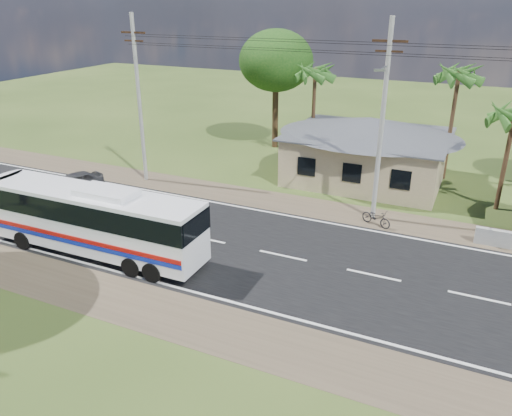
{
  "coord_description": "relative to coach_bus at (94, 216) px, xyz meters",
  "views": [
    {
      "loc": [
        7.94,
        -20.39,
        11.82
      ],
      "look_at": [
        -1.93,
        1.0,
        1.86
      ],
      "focal_mm": 35.0,
      "sensor_mm": 36.0,
      "label": 1
    }
  ],
  "objects": [
    {
      "name": "motorcycle",
      "position": [
        11.84,
        9.17,
        -1.56
      ],
      "size": [
        1.96,
        1.34,
        0.98
      ],
      "primitive_type": "imported",
      "rotation": [
        0.0,
        0.0,
        1.16
      ],
      "color": "black",
      "rests_on": "ground"
    },
    {
      "name": "coach_bus",
      "position": [
        0.0,
        0.0,
        0.0
      ],
      "size": [
        11.58,
        2.65,
        3.59
      ],
      "rotation": [
        0.0,
        0.0,
        0.01
      ],
      "color": "white",
      "rests_on": "ground"
    },
    {
      "name": "tree_behind_house",
      "position": [
        0.45,
        21.63,
        5.07
      ],
      "size": [
        6.0,
        6.0,
        9.61
      ],
      "color": "#47301E",
      "rests_on": "ground"
    },
    {
      "name": "house",
      "position": [
        9.45,
        16.62,
        0.59
      ],
      "size": [
        12.4,
        10.0,
        5.0
      ],
      "color": "tan",
      "rests_on": "ground"
    },
    {
      "name": "utility_poles",
      "position": [
        11.12,
        10.11,
        3.72
      ],
      "size": [
        32.8,
        2.22,
        11.0
      ],
      "color": "#9E9E99",
      "rests_on": "ground"
    },
    {
      "name": "palm_far",
      "position": [
        4.45,
        19.63,
        4.63
      ],
      "size": [
        2.8,
        2.8,
        7.7
      ],
      "color": "#47301E",
      "rests_on": "ground"
    },
    {
      "name": "ground",
      "position": [
        8.45,
        3.63,
        -2.05
      ],
      "size": [
        120.0,
        120.0,
        0.0
      ],
      "primitive_type": "plane",
      "color": "#2E4318",
      "rests_on": "ground"
    },
    {
      "name": "palm_mid",
      "position": [
        14.45,
        19.13,
        5.11
      ],
      "size": [
        2.8,
        2.8,
        8.2
      ],
      "color": "#47301E",
      "rests_on": "ground"
    },
    {
      "name": "road",
      "position": [
        8.45,
        3.63,
        -2.04
      ],
      "size": [
        120.0,
        16.0,
        0.03
      ],
      "color": "black",
      "rests_on": "ground"
    },
    {
      "name": "small_car",
      "position": [
        -7.33,
        6.16,
        -1.41
      ],
      "size": [
        2.76,
        4.07,
        1.29
      ],
      "primitive_type": "imported",
      "rotation": [
        0.0,
        0.0,
        -0.36
      ],
      "color": "#2C2C2E",
      "rests_on": "ground"
    }
  ]
}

